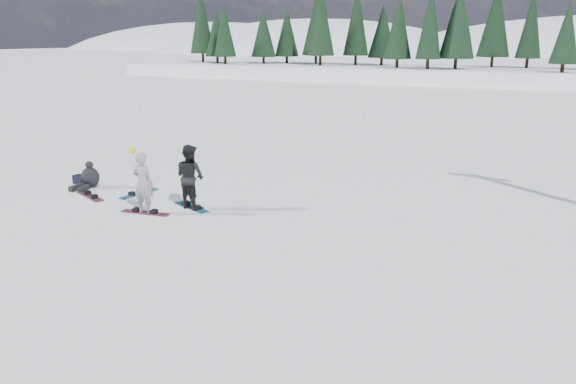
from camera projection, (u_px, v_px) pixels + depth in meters
The scene contains 10 objects.
ground at pixel (185, 212), 16.34m from camera, with size 420.00×420.00×0.00m, color white.
alpine_backdrop at pixel (495, 96), 188.69m from camera, with size 412.50×227.00×53.20m.
snowboarder_woman at pixel (143, 183), 15.95m from camera, with size 0.67×0.45×1.94m.
snowboarder_man at pixel (190, 177), 16.47m from camera, with size 0.93×0.72×1.91m, color black.
seated_rider at pixel (89, 178), 18.88m from camera, with size 0.73×1.12×0.90m.
gear_bag at pixel (80, 179), 19.45m from camera, with size 0.45×0.30×0.30m, color black.
snowboard_woman at pixel (145, 213), 16.19m from camera, with size 1.50×0.28×0.03m, color maroon.
snowboard_man at pixel (191, 207), 16.72m from camera, with size 1.50×0.28×0.03m, color #1A7093.
snowboard_loose_a at pixel (139, 194), 18.18m from camera, with size 1.50×0.28×0.03m, color #187588.
snowboard_loose_b at pixel (91, 196), 17.85m from camera, with size 1.50×0.28×0.03m, color maroon.
Camera 1 is at (9.59, -12.67, 4.90)m, focal length 35.00 mm.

